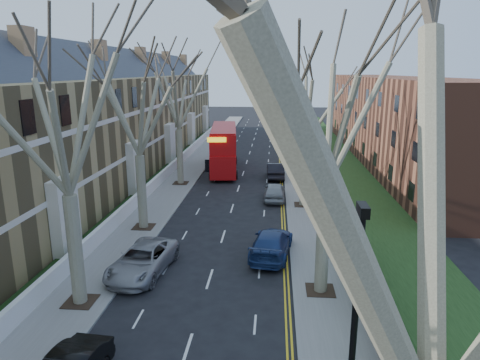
# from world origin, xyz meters

# --- Properties ---
(pavement_left) EXTENTS (3.00, 102.00, 0.12)m
(pavement_left) POSITION_xyz_m (-6.00, 39.00, 0.06)
(pavement_left) COLOR slate
(pavement_left) RESTS_ON ground
(pavement_right) EXTENTS (3.00, 102.00, 0.12)m
(pavement_right) POSITION_xyz_m (6.00, 39.00, 0.06)
(pavement_right) COLOR slate
(pavement_right) RESTS_ON ground
(terrace_left) EXTENTS (9.70, 78.00, 13.60)m
(terrace_left) POSITION_xyz_m (-13.65, 31.00, 5.53)
(terrace_left) COLOR olive
(terrace_left) RESTS_ON ground
(flats_right) EXTENTS (13.97, 54.00, 10.00)m
(flats_right) POSITION_xyz_m (17.46, 43.00, 4.98)
(flats_right) COLOR brown
(flats_right) RESTS_ON ground
(wall_hedge_right) EXTENTS (0.70, 24.00, 1.80)m
(wall_hedge_right) POSITION_xyz_m (7.70, 2.00, 1.12)
(wall_hedge_right) COLOR brown
(wall_hedge_right) RESTS_ON ground
(front_wall_left) EXTENTS (0.30, 78.00, 1.00)m
(front_wall_left) POSITION_xyz_m (-7.65, 31.00, 0.62)
(front_wall_left) COLOR white
(front_wall_left) RESTS_ON ground
(grass_verge_right) EXTENTS (6.00, 102.00, 0.06)m
(grass_verge_right) POSITION_xyz_m (10.50, 39.00, 0.15)
(grass_verge_right) COLOR #1B3312
(grass_verge_right) RESTS_ON ground
(tree_left_mid) EXTENTS (10.50, 10.50, 14.71)m
(tree_left_mid) POSITION_xyz_m (-5.70, 6.00, 9.56)
(tree_left_mid) COLOR #6F674F
(tree_left_mid) RESTS_ON ground
(tree_left_far) EXTENTS (10.15, 10.15, 14.22)m
(tree_left_far) POSITION_xyz_m (-5.70, 16.00, 9.24)
(tree_left_far) COLOR #6F674F
(tree_left_far) RESTS_ON ground
(tree_left_dist) EXTENTS (10.50, 10.50, 14.71)m
(tree_left_dist) POSITION_xyz_m (-5.70, 28.00, 9.56)
(tree_left_dist) COLOR #6F674F
(tree_left_dist) RESTS_ON ground
(tree_right_near) EXTENTS (10.85, 10.85, 15.20)m
(tree_right_near) POSITION_xyz_m (5.70, -6.00, 9.86)
(tree_right_near) COLOR #6F674F
(tree_right_near) RESTS_ON ground
(tree_right_mid) EXTENTS (10.50, 10.50, 14.71)m
(tree_right_mid) POSITION_xyz_m (5.70, 8.00, 9.56)
(tree_right_mid) COLOR #6F674F
(tree_right_mid) RESTS_ON ground
(tree_right_far) EXTENTS (10.15, 10.15, 14.22)m
(tree_right_far) POSITION_xyz_m (5.70, 22.00, 9.24)
(tree_right_far) COLOR #6F674F
(tree_right_far) RESTS_ON ground
(double_decker_bus) EXTENTS (3.69, 11.59, 4.75)m
(double_decker_bus) POSITION_xyz_m (-2.19, 34.15, 2.34)
(double_decker_bus) COLOR #AF0C0E
(double_decker_bus) RESTS_ON ground
(car_left_far) EXTENTS (3.17, 5.75, 1.53)m
(car_left_far) POSITION_xyz_m (-3.70, 9.39, 0.76)
(car_left_far) COLOR gray
(car_left_far) RESTS_ON ground
(car_right_near) EXTENTS (2.84, 5.54, 1.54)m
(car_right_near) POSITION_xyz_m (3.22, 12.26, 0.77)
(car_right_near) COLOR navy
(car_right_near) RESTS_ON ground
(car_right_mid) EXTENTS (1.83, 4.42, 1.50)m
(car_right_mid) POSITION_xyz_m (3.37, 23.66, 0.75)
(car_right_mid) COLOR gray
(car_right_mid) RESTS_ON ground
(car_right_far) EXTENTS (1.88, 4.87, 1.58)m
(car_right_far) POSITION_xyz_m (3.43, 31.33, 0.79)
(car_right_far) COLOR black
(car_right_far) RESTS_ON ground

